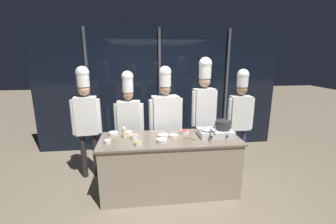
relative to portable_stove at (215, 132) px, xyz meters
name	(u,v)px	position (x,y,z in m)	size (l,w,h in m)	color
ground_plane	(170,190)	(-0.73, -0.03, -0.94)	(24.00, 24.00, 0.00)	#7F705B
window_wall_back	(160,91)	(-0.73, 1.80, 0.41)	(5.47, 0.09, 2.70)	black
demo_counter	(170,165)	(-0.73, -0.03, -0.50)	(2.13, 0.80, 0.89)	gray
portable_stove	(215,132)	(0.00, 0.00, 0.00)	(0.53, 0.37, 0.11)	silver
frying_pan	(208,128)	(-0.12, 0.00, 0.08)	(0.27, 0.46, 0.05)	#ADAFB5
stock_pot	(223,124)	(0.12, 0.00, 0.13)	(0.26, 0.24, 0.13)	#333335
squeeze_bottle_oil	(124,132)	(-1.42, 0.09, 0.04)	(0.06, 0.06, 0.19)	beige
prep_bowl_garlic	(163,136)	(-0.83, -0.01, -0.02)	(0.17, 0.17, 0.06)	white
prep_bowl_carrots	(138,143)	(-1.21, -0.26, -0.02)	(0.10, 0.10, 0.05)	white
prep_bowl_noodles	(107,141)	(-1.65, -0.14, -0.02)	(0.09, 0.09, 0.05)	white
prep_bowl_onion	(162,140)	(-0.87, -0.18, -0.02)	(0.16, 0.16, 0.05)	white
prep_bowl_mushrooms	(134,136)	(-1.27, 0.01, -0.02)	(0.13, 0.13, 0.06)	white
prep_bowl_rice	(113,133)	(-1.61, 0.23, -0.02)	(0.15, 0.15, 0.04)	white
prep_bowl_bean_sprouts	(173,136)	(-0.67, -0.01, -0.02)	(0.13, 0.13, 0.04)	white
prep_bowl_chicken	(128,133)	(-1.37, 0.20, -0.02)	(0.13, 0.13, 0.06)	white
prep_bowl_bell_pepper	(185,131)	(-0.46, 0.17, -0.02)	(0.15, 0.15, 0.04)	white
serving_spoon_slotted	(193,139)	(-0.39, -0.13, -0.04)	(0.20, 0.13, 0.02)	olive
serving_spoon_solid	(160,131)	(-0.85, 0.27, -0.04)	(0.23, 0.05, 0.02)	#B2B5BA
chef_head	(86,113)	(-2.08, 0.57, 0.24)	(0.48, 0.23, 1.96)	#232326
chef_sous	(129,116)	(-1.37, 0.65, 0.14)	(0.52, 0.22, 1.88)	#232326
chef_line	(165,114)	(-0.72, 0.62, 0.16)	(0.61, 0.31, 1.95)	#4C4C51
chef_pastry	(204,103)	(-0.01, 0.67, 0.33)	(0.49, 0.26, 2.10)	#232326
chef_apprentice	(240,111)	(0.65, 0.57, 0.19)	(0.49, 0.21, 1.90)	#2D3856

